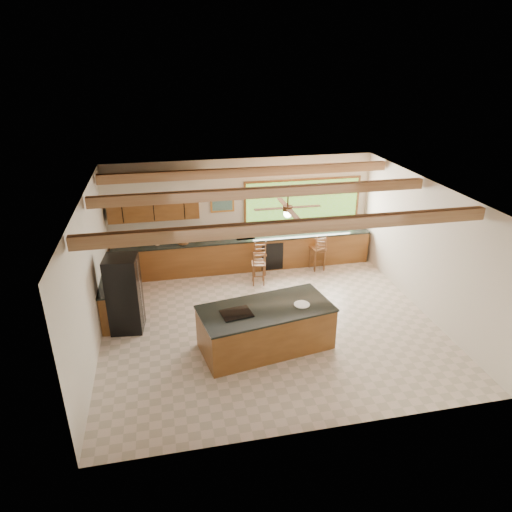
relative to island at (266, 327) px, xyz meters
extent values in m
plane|color=beige|center=(0.28, 0.86, -0.46)|extent=(7.20, 7.20, 0.00)
cube|color=beige|center=(0.28, 4.11, 1.04)|extent=(7.20, 0.04, 3.00)
cube|color=beige|center=(0.28, -2.39, 1.04)|extent=(7.20, 0.04, 3.00)
cube|color=beige|center=(-3.32, 0.86, 1.04)|extent=(0.04, 6.50, 3.00)
cube|color=beige|center=(3.88, 0.86, 1.04)|extent=(0.04, 6.50, 3.00)
cube|color=#A57752|center=(0.28, 0.86, 2.54)|extent=(7.20, 6.50, 0.04)
cube|color=#A17D50|center=(0.28, -0.74, 2.40)|extent=(7.10, 0.15, 0.22)
cube|color=#A17D50|center=(0.28, 1.36, 2.40)|extent=(7.10, 0.15, 0.22)
cube|color=#A17D50|center=(0.28, 3.16, 2.40)|extent=(7.10, 0.15, 0.22)
cube|color=brown|center=(-2.07, 3.92, 1.44)|extent=(2.30, 0.35, 0.70)
cube|color=beige|center=(-2.07, 3.85, 2.04)|extent=(2.60, 0.50, 0.48)
cylinder|color=#FFEABF|center=(-2.77, 3.85, 1.81)|extent=(0.10, 0.10, 0.01)
cylinder|color=#FFEABF|center=(-1.37, 3.85, 1.81)|extent=(0.10, 0.10, 0.01)
cube|color=#7AAB3D|center=(1.98, 4.08, 1.21)|extent=(3.20, 0.04, 1.30)
cube|color=#C88D3D|center=(-0.27, 4.08, 1.39)|extent=(0.64, 0.03, 0.54)
cube|color=#3D6F54|center=(-0.27, 4.06, 1.39)|extent=(0.54, 0.01, 0.44)
cube|color=brown|center=(0.28, 3.77, -0.02)|extent=(7.00, 0.65, 0.88)
cube|color=black|center=(0.28, 3.77, 0.44)|extent=(7.04, 0.69, 0.04)
cube|color=brown|center=(-2.98, 2.21, -0.02)|extent=(0.65, 2.35, 0.88)
cube|color=black|center=(-2.98, 2.21, 0.44)|extent=(0.69, 2.39, 0.04)
cube|color=black|center=(0.98, 3.44, -0.04)|extent=(0.60, 0.02, 0.78)
cube|color=silver|center=(0.28, 3.77, 0.45)|extent=(0.50, 0.38, 0.03)
cylinder|color=silver|center=(0.28, 3.97, 0.61)|extent=(0.03, 0.03, 0.30)
cylinder|color=silver|center=(0.28, 3.87, 0.74)|extent=(0.03, 0.20, 0.03)
cylinder|color=white|center=(-2.06, 3.69, 0.59)|extent=(0.10, 0.10, 0.26)
cylinder|color=#1B441E|center=(-2.55, 3.94, 0.56)|extent=(0.05, 0.05, 0.19)
cylinder|color=#1B441E|center=(-2.52, 3.79, 0.56)|extent=(0.05, 0.05, 0.19)
cube|color=black|center=(3.17, 3.83, 0.51)|extent=(0.24, 0.22, 0.09)
cube|color=brown|center=(0.00, 0.00, -0.02)|extent=(2.74, 1.62, 0.87)
cube|color=black|center=(0.00, 0.00, 0.43)|extent=(2.79, 1.66, 0.04)
cube|color=black|center=(-0.61, -0.11, 0.46)|extent=(0.64, 0.55, 0.02)
cylinder|color=white|center=(0.73, -0.03, 0.46)|extent=(0.32, 0.32, 0.02)
cube|color=black|center=(-2.77, 1.26, 0.39)|extent=(0.73, 0.71, 1.70)
cube|color=silver|center=(-2.44, 1.26, 0.39)|extent=(0.02, 0.05, 1.56)
cube|color=brown|center=(0.57, 3.31, 0.15)|extent=(0.37, 0.37, 0.04)
cylinder|color=brown|center=(0.43, 3.17, -0.16)|extent=(0.03, 0.03, 0.59)
cylinder|color=brown|center=(0.72, 3.17, -0.16)|extent=(0.03, 0.03, 0.59)
cylinder|color=brown|center=(0.43, 3.45, -0.16)|extent=(0.03, 0.03, 0.59)
cylinder|color=brown|center=(0.72, 3.45, -0.16)|extent=(0.03, 0.03, 0.59)
cube|color=brown|center=(0.44, 2.76, 0.11)|extent=(0.38, 0.38, 0.04)
cylinder|color=brown|center=(0.30, 2.63, -0.18)|extent=(0.03, 0.03, 0.55)
cylinder|color=brown|center=(0.57, 2.63, -0.18)|extent=(0.03, 0.03, 0.55)
cylinder|color=brown|center=(0.30, 2.89, -0.18)|extent=(0.03, 0.03, 0.55)
cylinder|color=brown|center=(0.57, 2.89, -0.18)|extent=(0.03, 0.03, 0.55)
cube|color=brown|center=(2.29, 3.31, 0.11)|extent=(0.43, 0.43, 0.04)
cylinder|color=brown|center=(2.16, 3.18, -0.18)|extent=(0.03, 0.03, 0.55)
cylinder|color=brown|center=(2.42, 3.18, -0.18)|extent=(0.03, 0.03, 0.55)
cylinder|color=brown|center=(2.16, 3.45, -0.18)|extent=(0.03, 0.03, 0.55)
cylinder|color=brown|center=(2.42, 3.45, -0.18)|extent=(0.03, 0.03, 0.55)
cube|color=brown|center=(2.22, 3.31, 0.17)|extent=(0.45, 0.45, 0.04)
cylinder|color=brown|center=(2.07, 3.17, -0.15)|extent=(0.04, 0.04, 0.61)
cylinder|color=brown|center=(2.37, 3.17, -0.15)|extent=(0.04, 0.04, 0.61)
cylinder|color=brown|center=(2.07, 3.46, -0.15)|extent=(0.04, 0.04, 0.61)
cylinder|color=brown|center=(2.37, 3.46, -0.15)|extent=(0.04, 0.04, 0.61)
camera|label=1|loc=(-1.78, -7.58, 5.04)|focal=32.00mm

